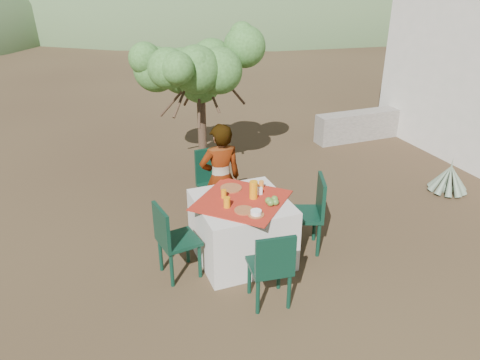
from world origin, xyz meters
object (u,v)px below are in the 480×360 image
at_px(chair_near, 272,266).
at_px(person, 221,179).
at_px(chair_left, 172,238).
at_px(chair_right, 310,210).
at_px(agave, 449,179).
at_px(table, 242,229).
at_px(shrub_tree, 203,75).
at_px(juice_pitcher, 254,190).
at_px(chair_far, 215,181).

relative_size(chair_near, person, 0.60).
distance_m(chair_left, person, 1.15).
bearing_deg(chair_right, agave, 124.17).
relative_size(table, person, 0.89).
relative_size(chair_left, shrub_tree, 0.43).
height_order(chair_left, agave, chair_left).
relative_size(chair_left, agave, 1.43).
distance_m(chair_near, juice_pitcher, 1.01).
bearing_deg(agave, chair_near, -158.62).
relative_size(table, agave, 2.09).
relative_size(chair_right, juice_pitcher, 4.52).
distance_m(chair_right, person, 1.19).
xyz_separation_m(agave, juice_pitcher, (-3.43, -0.49, 0.66)).
relative_size(table, chair_right, 1.38).
bearing_deg(table, chair_right, -8.38).
distance_m(chair_far, chair_near, 1.96).
bearing_deg(shrub_tree, table, -97.22).
xyz_separation_m(table, agave, (3.57, 0.49, -0.17)).
relative_size(chair_near, agave, 1.40).
bearing_deg(shrub_tree, chair_left, -114.65).
bearing_deg(table, chair_far, 89.43).
bearing_deg(juice_pitcher, agave, 8.14).
bearing_deg(chair_left, agave, -91.43).
relative_size(table, chair_near, 1.49).
xyz_separation_m(chair_far, chair_right, (0.82, -1.15, -0.02)).
bearing_deg(chair_left, shrub_tree, -33.46).
xyz_separation_m(table, chair_near, (-0.04, -0.93, 0.11)).
bearing_deg(person, chair_right, 138.60).
relative_size(chair_near, chair_right, 0.93).
distance_m(shrub_tree, agave, 4.06).
relative_size(shrub_tree, juice_pitcher, 9.97).
xyz_separation_m(chair_right, juice_pitcher, (-0.69, 0.12, 0.34)).
bearing_deg(chair_near, chair_left, -39.16).
relative_size(chair_near, chair_left, 0.98).
xyz_separation_m(chair_left, agave, (4.41, 0.57, -0.28)).
relative_size(chair_far, person, 0.67).
distance_m(table, person, 0.76).
xyz_separation_m(table, chair_left, (-0.84, -0.09, 0.11)).
xyz_separation_m(chair_left, juice_pitcher, (0.99, 0.08, 0.37)).
distance_m(chair_far, agave, 3.62).
xyz_separation_m(chair_left, shrub_tree, (1.15, 2.51, 1.15)).
relative_size(shrub_tree, agave, 3.34).
relative_size(chair_near, juice_pitcher, 4.19).
xyz_separation_m(shrub_tree, agave, (3.26, -1.94, -1.44)).
height_order(chair_right, shrub_tree, shrub_tree).
height_order(shrub_tree, agave, shrub_tree).
height_order(agave, juice_pitcher, juice_pitcher).
xyz_separation_m(shrub_tree, juice_pitcher, (-0.16, -2.43, -0.78)).
height_order(table, agave, table).
bearing_deg(shrub_tree, agave, -30.73).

